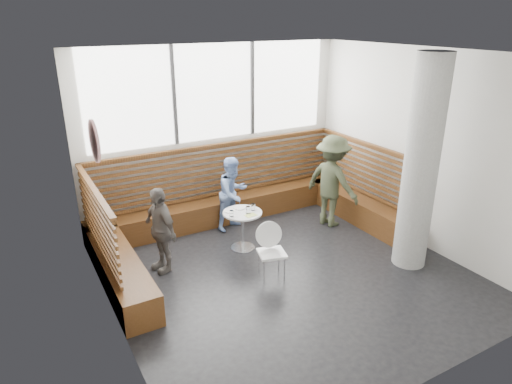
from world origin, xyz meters
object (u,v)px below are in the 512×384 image
adult_man (332,181)px  child_back (233,193)px  concrete_column (421,166)px  cafe_chair (270,247)px  child_left (160,230)px  cafe_table (243,223)px

adult_man → child_back: bearing=51.6°
concrete_column → child_back: size_ratio=2.39×
cafe_chair → child_back: bearing=95.1°
concrete_column → cafe_chair: (-2.11, 0.74, -1.11)m
child_back → child_left: 1.78m
cafe_chair → child_left: bearing=158.1°
adult_man → cafe_table: bearing=77.7°
cafe_table → adult_man: size_ratio=0.39×
cafe_table → adult_man: adult_man is taller
cafe_table → child_left: (-1.37, 0.02, 0.19)m
cafe_chair → concrete_column: bearing=-4.7°
adult_man → cafe_chair: bearing=103.7°
cafe_chair → adult_man: (1.92, 1.00, 0.36)m
cafe_table → child_back: bearing=73.6°
adult_man → child_back: (-1.63, 0.74, -0.17)m
child_left → cafe_table: bearing=76.8°
concrete_column → child_back: concrete_column is taller
child_back → child_left: bearing=-174.1°
cafe_chair → child_back: size_ratio=0.62×
cafe_table → child_back: 0.85m
concrete_column → child_back: 3.21m
child_back → cafe_chair: bearing=-119.3°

